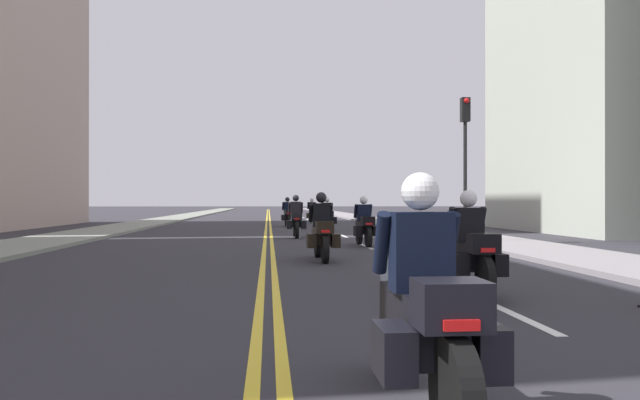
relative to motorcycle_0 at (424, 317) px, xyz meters
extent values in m
plane|color=#2D2B32|center=(-1.03, 43.47, -0.65)|extent=(264.00, 264.00, 0.00)
cube|color=gray|center=(-8.62, 43.47, -0.59)|extent=(2.87, 144.00, 0.12)
cube|color=gray|center=(6.56, 43.47, -0.59)|extent=(2.87, 144.00, 0.12)
cube|color=yellow|center=(-1.15, 43.47, -0.65)|extent=(0.12, 132.00, 0.01)
cube|color=yellow|center=(-0.91, 43.47, -0.65)|extent=(0.12, 132.00, 0.01)
cube|color=silver|center=(2.05, 3.47, -0.65)|extent=(0.14, 2.40, 0.01)
cube|color=silver|center=(2.05, 9.47, -0.65)|extent=(0.14, 2.40, 0.01)
cube|color=silver|center=(2.05, 15.47, -0.65)|extent=(0.14, 2.40, 0.01)
cube|color=silver|center=(2.05, 21.47, -0.65)|extent=(0.14, 2.40, 0.01)
cube|color=silver|center=(2.05, 27.47, -0.65)|extent=(0.14, 2.40, 0.01)
cube|color=silver|center=(2.05, 33.47, -0.65)|extent=(0.14, 2.40, 0.01)
cube|color=silver|center=(2.05, 39.47, -0.65)|extent=(0.14, 2.40, 0.01)
cube|color=silver|center=(2.05, 45.47, -0.65)|extent=(0.14, 2.40, 0.01)
cube|color=silver|center=(2.05, 51.47, -0.65)|extent=(0.14, 2.40, 0.01)
cylinder|color=black|center=(-0.01, 0.92, -0.32)|extent=(0.14, 0.67, 0.67)
cylinder|color=black|center=(0.01, -0.68, -0.32)|extent=(0.14, 0.67, 0.67)
cube|color=silver|center=(-0.01, 0.92, 0.04)|extent=(0.14, 0.32, 0.04)
cube|color=black|center=(0.00, 0.12, -0.04)|extent=(0.33, 1.22, 0.40)
cube|color=black|center=(0.01, -0.60, 0.18)|extent=(0.40, 0.36, 0.28)
cube|color=red|center=(0.01, -0.79, 0.10)|extent=(0.20, 0.03, 0.06)
cube|color=black|center=(-0.28, -0.36, -0.14)|extent=(0.20, 0.44, 0.32)
cube|color=black|center=(0.28, -0.36, -0.14)|extent=(0.20, 0.44, 0.32)
cube|color=#B2C1CC|center=(-0.01, 0.64, 0.34)|extent=(0.36, 0.13, 0.36)
cube|color=black|center=(0.00, 0.07, 0.43)|extent=(0.40, 0.26, 0.54)
cylinder|color=black|center=(-0.24, 0.22, 0.48)|extent=(0.10, 0.28, 0.45)
cylinder|color=black|center=(0.24, 0.22, 0.48)|extent=(0.10, 0.28, 0.45)
sphere|color=white|center=(0.00, 0.10, 0.84)|extent=(0.26, 0.26, 0.26)
cylinder|color=black|center=(2.03, 6.08, -0.32)|extent=(0.12, 0.66, 0.66)
cylinder|color=black|center=(1.99, 4.45, -0.32)|extent=(0.12, 0.66, 0.66)
cube|color=silver|center=(2.03, 6.08, 0.02)|extent=(0.15, 0.32, 0.04)
cube|color=black|center=(2.01, 5.26, -0.04)|extent=(0.35, 1.24, 0.40)
cube|color=black|center=(1.99, 4.53, 0.18)|extent=(0.41, 0.37, 0.28)
cube|color=red|center=(1.99, 4.34, 0.10)|extent=(0.20, 0.03, 0.06)
cube|color=black|center=(1.72, 4.78, -0.14)|extent=(0.21, 0.44, 0.32)
cube|color=black|center=(2.28, 4.77, -0.14)|extent=(0.21, 0.44, 0.32)
cube|color=#B2C1CC|center=(2.02, 5.78, 0.34)|extent=(0.36, 0.13, 0.36)
cube|color=black|center=(2.01, 5.21, 0.41)|extent=(0.41, 0.27, 0.52)
cylinder|color=black|center=(1.77, 5.37, 0.46)|extent=(0.11, 0.28, 0.45)
cylinder|color=black|center=(2.25, 5.36, 0.46)|extent=(0.11, 0.28, 0.45)
sphere|color=white|center=(2.01, 5.24, 0.81)|extent=(0.26, 0.26, 0.26)
cylinder|color=black|center=(0.22, 11.82, -0.33)|extent=(0.15, 0.65, 0.65)
cylinder|color=black|center=(0.27, 10.23, -0.33)|extent=(0.15, 0.65, 0.65)
cube|color=silver|center=(0.22, 11.82, 0.01)|extent=(0.15, 0.32, 0.04)
cube|color=black|center=(0.24, 11.03, -0.05)|extent=(0.35, 1.22, 0.40)
cube|color=black|center=(0.26, 10.31, 0.17)|extent=(0.41, 0.37, 0.28)
cube|color=red|center=(0.27, 10.12, 0.09)|extent=(0.20, 0.04, 0.06)
cube|color=black|center=(-0.02, 10.54, -0.15)|extent=(0.21, 0.45, 0.32)
cube|color=black|center=(0.54, 10.56, -0.15)|extent=(0.21, 0.45, 0.32)
cube|color=#B2C1CC|center=(0.23, 11.54, 0.33)|extent=(0.36, 0.13, 0.36)
cube|color=black|center=(0.25, 10.98, 0.44)|extent=(0.41, 0.27, 0.57)
cylinder|color=black|center=(0.00, 11.12, 0.49)|extent=(0.11, 0.28, 0.45)
cylinder|color=black|center=(0.48, 11.14, 0.49)|extent=(0.11, 0.28, 0.45)
sphere|color=black|center=(0.24, 11.01, 0.86)|extent=(0.26, 0.26, 0.26)
cylinder|color=black|center=(1.99, 16.63, -0.34)|extent=(0.16, 0.63, 0.62)
cylinder|color=black|center=(2.05, 15.13, -0.34)|extent=(0.16, 0.63, 0.62)
cube|color=silver|center=(1.99, 16.63, -0.01)|extent=(0.15, 0.33, 0.04)
cube|color=black|center=(2.02, 15.88, -0.06)|extent=(0.37, 1.16, 0.40)
cube|color=black|center=(2.05, 15.20, 0.16)|extent=(0.42, 0.38, 0.28)
cube|color=red|center=(2.06, 15.01, 0.08)|extent=(0.20, 0.04, 0.06)
cube|color=black|center=(1.76, 15.41, -0.16)|extent=(0.22, 0.45, 0.32)
cube|color=black|center=(2.32, 15.44, -0.16)|extent=(0.22, 0.45, 0.32)
cube|color=#B2C1CC|center=(2.00, 16.36, 0.32)|extent=(0.37, 0.14, 0.36)
cube|color=black|center=(2.02, 15.83, 0.40)|extent=(0.41, 0.28, 0.53)
cylinder|color=black|center=(1.78, 15.97, 0.45)|extent=(0.11, 0.29, 0.45)
cylinder|color=black|center=(2.25, 15.99, 0.45)|extent=(0.11, 0.29, 0.45)
sphere|color=white|center=(2.02, 15.86, 0.81)|extent=(0.26, 0.26, 0.26)
cylinder|color=black|center=(0.04, 21.53, -0.32)|extent=(0.14, 0.68, 0.68)
cylinder|color=black|center=(0.06, 19.95, -0.32)|extent=(0.14, 0.68, 0.68)
cube|color=silver|center=(0.04, 21.53, 0.04)|extent=(0.14, 0.32, 0.04)
cube|color=black|center=(0.05, 20.74, -0.04)|extent=(0.33, 1.20, 0.40)
cube|color=black|center=(0.06, 20.03, 0.18)|extent=(0.40, 0.36, 0.28)
cube|color=red|center=(0.06, 19.84, 0.10)|extent=(0.20, 0.03, 0.06)
cube|color=black|center=(-0.22, 20.27, -0.14)|extent=(0.20, 0.44, 0.32)
cube|color=black|center=(0.34, 20.27, -0.14)|extent=(0.20, 0.44, 0.32)
cube|color=#B2C1CC|center=(0.05, 21.24, 0.34)|extent=(0.36, 0.13, 0.36)
cube|color=black|center=(0.05, 20.69, 0.46)|extent=(0.40, 0.26, 0.60)
cylinder|color=black|center=(-0.19, 20.84, 0.51)|extent=(0.10, 0.28, 0.45)
cylinder|color=black|center=(0.29, 20.84, 0.51)|extent=(0.10, 0.28, 0.45)
sphere|color=black|center=(0.05, 20.72, 0.90)|extent=(0.26, 0.26, 0.26)
cylinder|color=black|center=(1.80, 27.33, -0.33)|extent=(0.16, 0.66, 0.65)
cylinder|color=black|center=(1.88, 25.77, -0.33)|extent=(0.16, 0.66, 0.65)
cube|color=silver|center=(1.80, 27.33, 0.02)|extent=(0.16, 0.33, 0.04)
cube|color=black|center=(1.84, 26.55, -0.05)|extent=(0.38, 1.20, 0.40)
cube|color=black|center=(1.88, 25.85, 0.17)|extent=(0.42, 0.38, 0.28)
cube|color=red|center=(1.89, 25.66, 0.09)|extent=(0.20, 0.04, 0.06)
cube|color=black|center=(1.59, 26.07, -0.15)|extent=(0.22, 0.45, 0.32)
cube|color=black|center=(2.15, 26.10, -0.15)|extent=(0.22, 0.45, 0.32)
cube|color=#B2C1CC|center=(1.82, 27.05, 0.33)|extent=(0.37, 0.14, 0.36)
cube|color=black|center=(1.85, 26.50, 0.43)|extent=(0.41, 0.28, 0.56)
cylinder|color=black|center=(1.60, 26.64, 0.48)|extent=(0.11, 0.29, 0.45)
cylinder|color=black|center=(2.08, 26.67, 0.48)|extent=(0.11, 0.29, 0.45)
sphere|color=white|center=(1.84, 26.53, 0.85)|extent=(0.26, 0.26, 0.26)
cylinder|color=black|center=(0.01, 32.36, -0.32)|extent=(0.17, 0.68, 0.67)
cylinder|color=black|center=(0.09, 30.77, -0.32)|extent=(0.17, 0.68, 0.67)
cube|color=silver|center=(0.01, 32.36, 0.04)|extent=(0.16, 0.33, 0.04)
cube|color=black|center=(0.05, 31.57, -0.04)|extent=(0.39, 1.23, 0.40)
cube|color=black|center=(0.09, 30.85, 0.18)|extent=(0.42, 0.38, 0.28)
cube|color=red|center=(0.10, 30.66, 0.10)|extent=(0.20, 0.04, 0.06)
cube|color=black|center=(-0.20, 31.07, -0.14)|extent=(0.22, 0.45, 0.32)
cube|color=black|center=(0.36, 31.10, -0.14)|extent=(0.22, 0.45, 0.32)
cube|color=#B2C1CC|center=(0.02, 32.07, 0.34)|extent=(0.37, 0.14, 0.36)
cube|color=black|center=(0.05, 31.52, 0.45)|extent=(0.41, 0.28, 0.58)
cylinder|color=black|center=(-0.20, 31.65, 0.50)|extent=(0.12, 0.29, 0.45)
cylinder|color=black|center=(0.28, 31.68, 0.50)|extent=(0.12, 0.29, 0.45)
sphere|color=black|center=(0.05, 31.55, 0.88)|extent=(0.26, 0.26, 0.26)
cylinder|color=black|center=(1.83, 37.71, -0.33)|extent=(0.14, 0.66, 0.66)
cylinder|color=black|center=(1.80, 36.10, -0.33)|extent=(0.14, 0.66, 0.66)
cube|color=silver|center=(1.83, 37.71, 0.02)|extent=(0.15, 0.32, 0.04)
cube|color=black|center=(1.81, 36.91, -0.05)|extent=(0.34, 1.23, 0.40)
cube|color=black|center=(1.80, 36.18, 0.17)|extent=(0.41, 0.37, 0.28)
cube|color=red|center=(1.79, 35.99, 0.09)|extent=(0.20, 0.03, 0.06)
cube|color=black|center=(1.52, 36.43, -0.15)|extent=(0.21, 0.44, 0.32)
cube|color=black|center=(2.08, 36.42, -0.15)|extent=(0.21, 0.44, 0.32)
cube|color=#B2C1CC|center=(1.82, 37.42, 0.33)|extent=(0.36, 0.13, 0.36)
cube|color=black|center=(1.81, 36.86, 0.44)|extent=(0.40, 0.27, 0.57)
cylinder|color=black|center=(1.57, 37.01, 0.49)|extent=(0.11, 0.28, 0.45)
cylinder|color=black|center=(2.05, 37.00, 0.49)|extent=(0.11, 0.28, 0.45)
sphere|color=white|center=(1.81, 36.89, 0.87)|extent=(0.26, 0.26, 0.26)
cylinder|color=black|center=(5.53, 16.41, 1.41)|extent=(0.12, 0.12, 4.14)
cube|color=black|center=(5.53, 16.41, 3.83)|extent=(0.28, 0.28, 0.80)
sphere|color=red|center=(5.53, 16.26, 4.11)|extent=(0.18, 0.18, 0.18)
camera|label=1|loc=(-1.03, -4.10, 0.77)|focal=35.31mm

